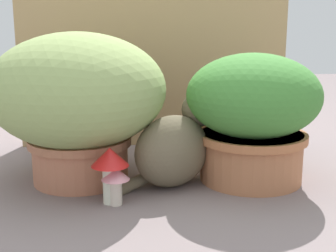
{
  "coord_description": "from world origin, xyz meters",
  "views": [
    {
      "loc": [
        -0.05,
        -1.39,
        0.49
      ],
      "look_at": [
        0.04,
        -0.0,
        0.18
      ],
      "focal_mm": 49.4,
      "sensor_mm": 36.0,
      "label": 1
    }
  ],
  "objects": [
    {
      "name": "cat",
      "position": [
        0.06,
        -0.03,
        0.12
      ],
      "size": [
        0.37,
        0.29,
        0.32
      ],
      "color": "brown",
      "rests_on": "ground"
    },
    {
      "name": "leafy_planter",
      "position": [
        0.3,
        0.0,
        0.22
      ],
      "size": [
        0.42,
        0.42,
        0.4
      ],
      "color": "#B4704A",
      "rests_on": "ground"
    },
    {
      "name": "cardboard_backdrop",
      "position": [
        0.01,
        0.47,
        0.36
      ],
      "size": [
        1.06,
        0.03,
        0.72
      ],
      "primitive_type": "cube",
      "color": "tan",
      "rests_on": "ground"
    },
    {
      "name": "ground_plane",
      "position": [
        0.0,
        0.0,
        0.0
      ],
      "size": [
        6.0,
        6.0,
        0.0
      ],
      "primitive_type": "plane",
      "color": "gray"
    },
    {
      "name": "mushroom_ornament_red",
      "position": [
        -0.13,
        -0.17,
        0.11
      ],
      "size": [
        0.1,
        0.1,
        0.16
      ],
      "color": "silver",
      "rests_on": "ground"
    },
    {
      "name": "grass_planter",
      "position": [
        -0.24,
        0.03,
        0.26
      ],
      "size": [
        0.54,
        0.54,
        0.47
      ],
      "color": "#BA7253",
      "rests_on": "ground"
    },
    {
      "name": "mushroom_ornament_pink",
      "position": [
        -0.12,
        -0.18,
        0.08
      ],
      "size": [
        0.08,
        0.08,
        0.11
      ],
      "color": "beige",
      "rests_on": "ground"
    }
  ]
}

